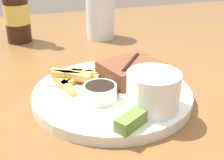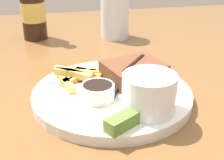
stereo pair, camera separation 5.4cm
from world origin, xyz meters
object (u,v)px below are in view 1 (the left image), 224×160
pickle_spear (132,120)px  drinking_glass (100,17)px  dipping_sauce_cup (100,92)px  knife_utensil (117,81)px  steak_portion (131,70)px  beer_bottle (17,12)px  fork_utensil (72,86)px  coleslaw_cup (153,89)px  dinner_plate (112,95)px

pickle_spear → drinking_glass: drinking_glass is taller
pickle_spear → drinking_glass: bearing=79.2°
dipping_sauce_cup → drinking_glass: size_ratio=0.47×
knife_utensil → drinking_glass: size_ratio=1.33×
steak_portion → pickle_spear: steak_portion is taller
beer_bottle → drinking_glass: beer_bottle is taller
fork_utensil → drinking_glass: drinking_glass is taller
coleslaw_cup → dipping_sauce_cup: (-0.07, 0.05, -0.02)m
dinner_plate → drinking_glass: bearing=76.9°
drinking_glass → knife_utensil: bearing=-101.1°
dinner_plate → dipping_sauce_cup: size_ratio=5.03×
coleslaw_cup → dipping_sauce_cup: coleslaw_cup is taller
fork_utensil → knife_utensil: 0.08m
dipping_sauce_cup → pickle_spear: bearing=-75.6°
steak_portion → pickle_spear: 0.16m
coleslaw_cup → beer_bottle: beer_bottle is taller
fork_utensil → beer_bottle: beer_bottle is taller
dinner_plate → knife_utensil: (0.02, 0.03, 0.01)m
steak_portion → drinking_glass: 0.32m
coleslaw_cup → pickle_spear: 0.07m
dipping_sauce_cup → knife_utensil: (0.05, 0.05, -0.01)m
dipping_sauce_cup → knife_utensil: dipping_sauce_cup is taller
dipping_sauce_cup → pickle_spear: dipping_sauce_cup is taller
dipping_sauce_cup → pickle_spear: (0.02, -0.09, -0.00)m
coleslaw_cup → knife_utensil: 0.11m
knife_utensil → fork_utensil: bearing=108.4°
beer_bottle → pickle_spear: bearing=-75.6°
beer_bottle → coleslaw_cup: bearing=-69.1°
knife_utensil → drinking_glass: drinking_glass is taller
knife_utensil → steak_portion: bearing=-49.7°
steak_portion → beer_bottle: size_ratio=0.57×
pickle_spear → drinking_glass: size_ratio=0.52×
coleslaw_cup → drinking_glass: drinking_glass is taller
dinner_plate → steak_portion: steak_portion is taller
steak_portion → fork_utensil: 0.12m
coleslaw_cup → steak_portion: bearing=86.0°
dinner_plate → pickle_spear: 0.12m
beer_bottle → dinner_plate: bearing=-70.7°
dipping_sauce_cup → beer_bottle: bearing=104.4°
knife_utensil → drinking_glass: (0.06, 0.33, 0.04)m
dinner_plate → fork_utensil: size_ratio=2.25×
steak_portion → fork_utensil: bearing=-178.1°
fork_utensil → knife_utensil: size_ratio=0.78×
steak_portion → knife_utensil: steak_portion is taller
steak_portion → dipping_sauce_cup: bearing=-140.9°
beer_bottle → dipping_sauce_cup: bearing=-75.6°
dinner_plate → steak_portion: size_ratio=2.22×
pickle_spear → knife_utensil: pickle_spear is taller
fork_utensil → knife_utensil: (0.08, -0.01, 0.00)m
pickle_spear → steak_portion: bearing=69.6°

